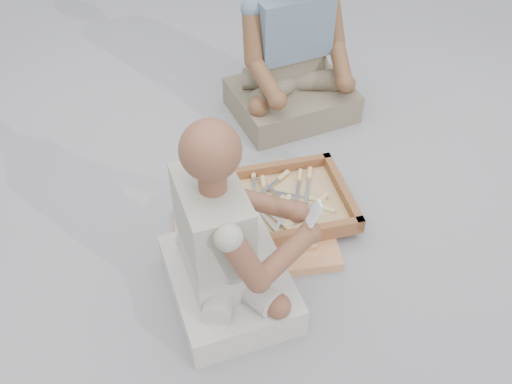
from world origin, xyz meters
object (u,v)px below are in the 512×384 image
object	(u,v)px
carved_panel	(255,236)
craftsman	(226,247)
tool_tray	(284,203)
companion	(292,60)

from	to	relation	value
carved_panel	craftsman	xyz separation A→B (m)	(-0.18, -0.23, 0.26)
carved_panel	tool_tray	distance (m)	0.20
carved_panel	companion	bearing A→B (deg)	60.11
carved_panel	tool_tray	world-z (taller)	tool_tray
tool_tray	companion	distance (m)	0.80
carved_panel	tool_tray	size ratio (longest dim) A/B	1.09
carved_panel	tool_tray	bearing A→B (deg)	31.34
carved_panel	craftsman	size ratio (longest dim) A/B	0.79
tool_tray	craftsman	bearing A→B (deg)	-136.18
tool_tray	companion	bearing A→B (deg)	67.03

